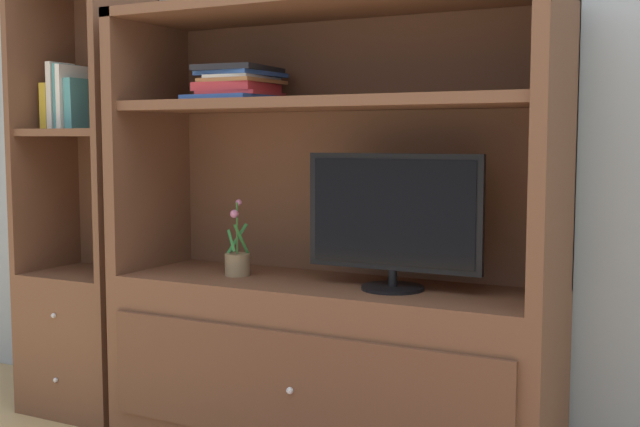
# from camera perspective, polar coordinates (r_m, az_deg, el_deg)

# --- Properties ---
(painted_rear_wall) EXTENTS (6.00, 0.10, 2.80)m
(painted_rear_wall) POSITION_cam_1_polar(r_m,az_deg,el_deg) (3.12, 3.43, 10.05)
(painted_rear_wall) COLOR #9EA8B2
(painted_rear_wall) RESTS_ON ground_plane
(media_console) EXTENTS (1.61, 0.52, 1.62)m
(media_console) POSITION_cam_1_polar(r_m,az_deg,el_deg) (2.87, 0.53, -7.40)
(media_console) COLOR brown
(media_console) RESTS_ON ground_plane
(tv_monitor) EXTENTS (0.62, 0.21, 0.46)m
(tv_monitor) POSITION_cam_1_polar(r_m,az_deg,el_deg) (2.68, 5.24, -0.35)
(tv_monitor) COLOR black
(tv_monitor) RESTS_ON media_console
(potted_plant) EXTENTS (0.10, 0.09, 0.28)m
(potted_plant) POSITION_cam_1_polar(r_m,az_deg,el_deg) (2.99, -5.93, -3.38)
(potted_plant) COLOR #8C7251
(potted_plant) RESTS_ON media_console
(magazine_stack) EXTENTS (0.29, 0.34, 0.12)m
(magazine_stack) POSITION_cam_1_polar(r_m,az_deg,el_deg) (2.98, -5.78, 9.16)
(magazine_stack) COLOR #2D519E
(magazine_stack) RESTS_ON media_console
(bookshelf_tall) EXTENTS (0.49, 0.41, 1.88)m
(bookshelf_tall) POSITION_cam_1_polar(r_m,az_deg,el_deg) (3.50, -16.09, -3.69)
(bookshelf_tall) COLOR brown
(bookshelf_tall) RESTS_ON ground_plane
(upright_book_row) EXTENTS (0.18, 0.17, 0.28)m
(upright_book_row) POSITION_cam_1_polar(r_m,az_deg,el_deg) (3.52, -17.59, 7.73)
(upright_book_row) COLOR gold
(upright_book_row) RESTS_ON bookshelf_tall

